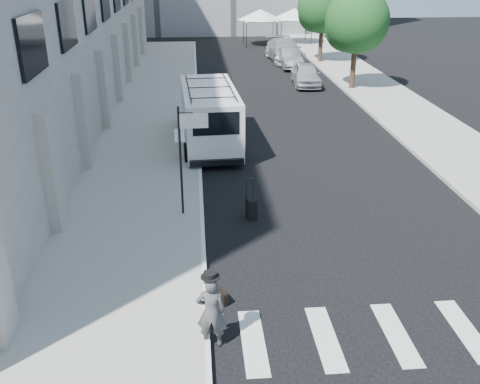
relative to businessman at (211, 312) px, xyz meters
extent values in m
plane|color=black|center=(1.90, 3.00, -0.86)|extent=(120.00, 120.00, 0.00)
cube|color=gray|center=(-2.35, 19.00, -0.78)|extent=(4.50, 48.00, 0.15)
cube|color=gray|center=(10.90, 23.00, -0.78)|extent=(4.00, 56.00, 0.15)
cylinder|color=black|center=(-0.70, 6.20, 1.04)|extent=(0.07, 0.07, 3.50)
cube|color=white|center=(-0.70, 6.22, 1.89)|extent=(0.30, 0.03, 0.42)
cube|color=white|center=(-0.25, 6.20, 2.34)|extent=(0.85, 0.06, 0.45)
cylinder|color=black|center=(9.50, 23.00, 0.54)|extent=(0.32, 0.32, 2.80)
sphere|color=#154319|center=(9.50, 23.00, 3.27)|extent=(3.80, 3.80, 3.80)
sphere|color=#154319|center=(9.10, 23.60, 2.70)|extent=(2.66, 2.66, 2.66)
cylinder|color=black|center=(9.50, 32.00, 0.54)|extent=(0.32, 0.32, 2.80)
sphere|color=#154319|center=(9.50, 32.00, 3.27)|extent=(3.80, 3.80, 3.80)
sphere|color=#154319|center=(9.10, 32.60, 2.70)|extent=(2.66, 2.66, 2.66)
cylinder|color=black|center=(4.50, 39.60, 0.24)|extent=(0.06, 0.06, 2.20)
cylinder|color=black|center=(7.30, 39.60, 0.24)|extent=(0.06, 0.06, 2.20)
cylinder|color=black|center=(4.50, 42.40, 0.24)|extent=(0.06, 0.06, 2.20)
cylinder|color=black|center=(7.30, 42.40, 0.24)|extent=(0.06, 0.06, 2.20)
cube|color=white|center=(5.90, 41.00, 1.39)|extent=(3.00, 3.00, 0.12)
cone|color=white|center=(5.90, 41.00, 1.89)|extent=(4.00, 4.00, 0.90)
cylinder|color=black|center=(7.70, 40.10, 0.24)|extent=(0.06, 0.06, 2.20)
cylinder|color=black|center=(10.50, 40.10, 0.24)|extent=(0.06, 0.06, 2.20)
cylinder|color=black|center=(7.70, 42.90, 0.24)|extent=(0.06, 0.06, 2.20)
cylinder|color=black|center=(10.50, 42.90, 0.24)|extent=(0.06, 0.06, 2.20)
cube|color=white|center=(9.10, 41.50, 1.39)|extent=(3.00, 3.00, 0.12)
cone|color=white|center=(9.10, 41.50, 1.89)|extent=(4.00, 4.00, 0.90)
imported|color=#404043|center=(0.00, 0.00, 0.00)|extent=(0.65, 0.45, 1.72)
cube|color=black|center=(0.29, 1.52, -0.69)|extent=(0.30, 0.45, 0.34)
cube|color=black|center=(1.48, 6.00, -0.53)|extent=(0.34, 0.49, 0.66)
cylinder|color=black|center=(1.34, 6.19, 0.09)|extent=(0.02, 0.02, 0.63)
cylinder|color=black|center=(1.56, 6.22, 0.09)|extent=(0.02, 0.02, 0.63)
cube|color=black|center=(1.45, 6.21, 0.39)|extent=(0.25, 0.06, 0.03)
cube|color=white|center=(0.40, 13.18, 0.51)|extent=(2.54, 6.11, 2.33)
cube|color=white|center=(0.23, 16.45, -0.03)|extent=(2.16, 1.11, 1.22)
cube|color=black|center=(0.56, 10.20, 1.03)|extent=(1.78, 0.18, 0.89)
cylinder|color=black|center=(-0.77, 15.23, -0.44)|extent=(0.36, 0.86, 0.85)
cylinder|color=black|center=(1.34, 15.34, -0.44)|extent=(0.36, 0.86, 0.85)
cylinder|color=black|center=(-0.55, 11.12, -0.44)|extent=(0.36, 0.86, 0.85)
cylinder|color=black|center=(1.56, 11.23, -0.44)|extent=(0.36, 0.86, 0.85)
imported|color=#ABADB3|center=(6.90, 24.51, -0.17)|extent=(1.85, 4.15, 1.39)
imported|color=#4F5356|center=(6.90, 30.50, -0.18)|extent=(1.48, 4.12, 1.35)
imported|color=#9B9CA2|center=(6.90, 33.02, -0.03)|extent=(2.73, 5.88, 1.66)
camera|label=1|loc=(-0.17, -9.25, 6.89)|focal=40.00mm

